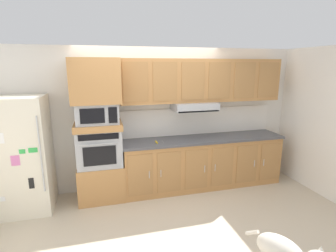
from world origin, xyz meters
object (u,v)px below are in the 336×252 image
built_in_oven (99,147)px  microwave (97,113)px  screwdriver (157,142)px  refrigerator (23,155)px

built_in_oven → microwave: size_ratio=1.09×
built_in_oven → screwdriver: (0.94, -0.10, 0.03)m
refrigerator → microwave: bearing=3.5°
screwdriver → microwave: bearing=174.0°
refrigerator → microwave: 1.26m
built_in_oven → screwdriver: bearing=-6.0°
refrigerator → screwdriver: 2.06m
refrigerator → built_in_oven: size_ratio=2.51×
refrigerator → built_in_oven: 1.12m
microwave → built_in_oven: bearing=179.2°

